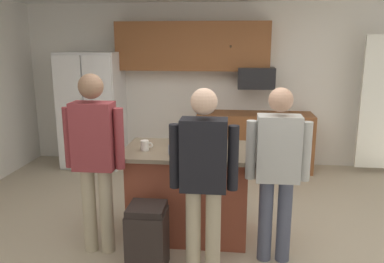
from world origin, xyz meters
name	(u,v)px	position (x,y,z in m)	size (l,w,h in m)	color
floor	(204,242)	(0.00, 0.00, 0.00)	(7.04, 7.04, 0.00)	#B7A88E
back_wall	(218,85)	(0.00, 2.80, 1.30)	(6.40, 0.10, 2.60)	white
cabinet_run_upper	(192,46)	(-0.40, 2.60, 1.93)	(2.40, 0.38, 0.75)	brown
cabinet_run_lower	(254,141)	(0.60, 2.48, 0.45)	(1.80, 0.63, 0.90)	brown
refrigerator	(92,110)	(-2.00, 2.38, 0.92)	(0.93, 0.76, 1.84)	white
microwave_over_range	(256,78)	(0.60, 2.50, 1.45)	(0.56, 0.40, 0.32)	black
kitchen_island	(189,192)	(-0.18, 0.17, 0.47)	(1.32, 0.82, 0.94)	brown
person_guest_by_door	(204,173)	(0.03, -0.57, 0.95)	(0.57, 0.22, 1.65)	tan
person_guest_right	(278,165)	(0.67, -0.25, 0.93)	(0.57, 0.22, 1.62)	#4C5166
person_guest_left	(95,152)	(-1.01, -0.26, 1.00)	(0.57, 0.23, 1.73)	tan
glass_short_whisky	(174,139)	(-0.35, 0.29, 1.01)	(0.08, 0.08, 0.14)	black
mug_ceramic_white	(173,150)	(-0.31, -0.03, 0.98)	(0.12, 0.08, 0.09)	#4C6B99
glass_pilsner	(205,143)	(-0.01, 0.20, 1.00)	(0.07, 0.07, 0.13)	black
mug_blue_stoneware	(145,145)	(-0.61, 0.08, 0.99)	(0.13, 0.08, 0.10)	white
glass_dark_ale	(222,145)	(0.16, 0.08, 1.02)	(0.07, 0.07, 0.16)	black
trash_bin	(147,238)	(-0.47, -0.52, 0.30)	(0.34, 0.34, 0.61)	black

